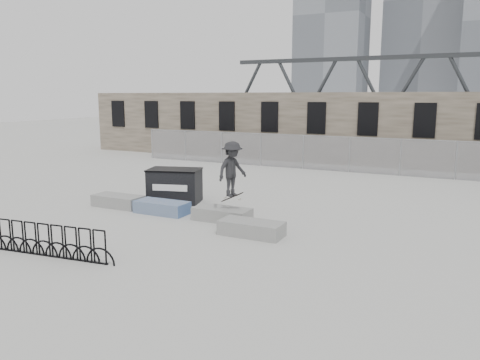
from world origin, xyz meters
name	(u,v)px	position (x,y,z in m)	size (l,w,h in m)	color
ground	(190,217)	(0.00, 0.00, 0.00)	(120.00, 120.00, 0.00)	#A7A7A2
stone_wall	(322,127)	(0.00, 16.24, 2.26)	(36.00, 2.58, 4.50)	brown
chainlink_fence	(303,151)	(0.00, 12.50, 1.04)	(22.06, 0.06, 2.02)	gray
planter_far_left	(118,200)	(-3.39, 0.09, 0.25)	(2.00, 0.90, 0.45)	gray
planter_center_left	(162,207)	(-1.21, -0.02, 0.25)	(2.00, 0.90, 0.45)	#305491
planter_center_right	(222,214)	(1.28, 0.05, 0.25)	(2.00, 0.90, 0.45)	gray
planter_offset	(251,228)	(2.93, -1.08, 0.25)	(2.00, 0.90, 0.45)	gray
dumpster	(175,185)	(-1.84, 1.76, 0.69)	(2.36, 1.80, 1.37)	black
bike_rack	(37,240)	(-1.53, -5.31, 0.44)	(4.92, 0.59, 0.90)	black
skyline_towers	(428,14)	(-1.01, 93.81, 20.79)	(58.00, 28.00, 48.00)	slate
skateboarder	(232,169)	(1.69, 0.02, 1.85)	(1.04, 1.37, 2.08)	black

